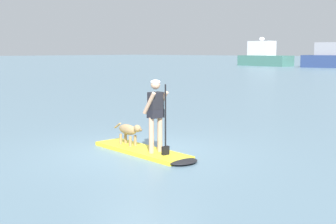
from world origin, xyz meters
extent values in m
plane|color=slate|center=(0.00, 0.00, 0.00)|extent=(400.00, 400.00, 0.00)
cube|color=yellow|center=(0.00, 0.00, 0.05)|extent=(3.01, 1.17, 0.10)
ellipsoid|color=black|center=(1.45, -0.20, 0.05)|extent=(0.65, 0.81, 0.10)
cylinder|color=tan|center=(0.56, 0.06, 0.52)|extent=(0.12, 0.12, 0.84)
cylinder|color=tan|center=(0.52, -0.20, 0.52)|extent=(0.12, 0.12, 0.84)
cube|color=black|center=(0.54, -0.07, 1.02)|extent=(0.27, 0.39, 0.20)
cube|color=black|center=(0.54, -0.07, 1.23)|extent=(0.24, 0.36, 0.58)
sphere|color=tan|center=(0.54, -0.07, 1.70)|extent=(0.22, 0.22, 0.22)
ellipsoid|color=white|center=(0.54, -0.07, 1.76)|extent=(0.23, 0.23, 0.11)
cylinder|color=tan|center=(0.56, 0.12, 1.28)|extent=(0.43, 0.15, 0.54)
cylinder|color=tan|center=(0.51, -0.26, 1.28)|extent=(0.43, 0.15, 0.54)
cylinder|color=black|center=(0.89, -0.12, 0.91)|extent=(0.04, 0.04, 1.63)
cube|color=black|center=(0.89, -0.12, 0.20)|extent=(0.10, 0.19, 0.20)
ellipsoid|color=#997A51|center=(-0.55, 0.07, 0.50)|extent=(0.70, 0.31, 0.26)
ellipsoid|color=#997A51|center=(-0.15, 0.02, 0.58)|extent=(0.24, 0.19, 0.18)
ellipsoid|color=brown|center=(-0.04, 0.01, 0.56)|extent=(0.13, 0.10, 0.08)
cylinder|color=#997A51|center=(-0.98, 0.13, 0.55)|extent=(0.27, 0.09, 0.18)
cylinder|color=#997A51|center=(-0.34, 0.12, 0.23)|extent=(0.07, 0.07, 0.27)
cylinder|color=#997A51|center=(-0.36, -0.03, 0.23)|extent=(0.07, 0.07, 0.27)
cylinder|color=#997A51|center=(-0.74, 0.18, 0.23)|extent=(0.07, 0.07, 0.27)
cylinder|color=#997A51|center=(-0.76, 0.03, 0.23)|extent=(0.07, 0.07, 0.27)
cube|color=#3F7266|center=(-29.14, 59.55, 0.86)|extent=(9.53, 4.59, 1.71)
cube|color=silver|center=(-29.83, 59.55, 2.89)|extent=(4.44, 3.02, 2.36)
ellipsoid|color=white|center=(-29.83, 59.55, 4.42)|extent=(0.90, 0.90, 0.60)
cube|color=navy|center=(-17.23, 58.77, 0.92)|extent=(9.50, 4.24, 1.83)
cube|color=gray|center=(-17.93, 58.77, 2.77)|extent=(4.38, 2.91, 1.88)
cylinder|color=silver|center=(-17.93, 58.77, 3.03)|extent=(3.22, 0.46, 0.14)
camera|label=1|loc=(7.55, -7.79, 2.47)|focal=48.25mm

